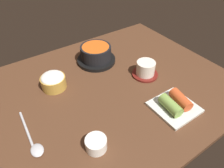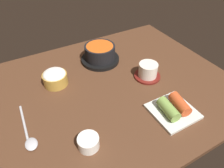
{
  "view_description": "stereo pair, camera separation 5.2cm",
  "coord_description": "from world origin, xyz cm",
  "px_view_note": "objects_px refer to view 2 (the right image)",
  "views": [
    {
      "loc": [
        -30.85,
        -49.99,
        54.73
      ],
      "look_at": [
        2.0,
        -2.0,
        5.0
      ],
      "focal_mm": 32.92,
      "sensor_mm": 36.0,
      "label": 1
    },
    {
      "loc": [
        -26.43,
        -52.74,
        54.73
      ],
      "look_at": [
        2.0,
        -2.0,
        5.0
      ],
      "focal_mm": 32.92,
      "sensor_mm": 36.0,
      "label": 2
    }
  ],
  "objects_px": {
    "stone_pot": "(100,54)",
    "side_bowl_near": "(88,142)",
    "kimchi_plate": "(173,109)",
    "spoon": "(29,137)",
    "rice_bowl": "(55,77)",
    "tea_cup_with_saucer": "(148,71)"
  },
  "relations": [
    {
      "from": "spoon",
      "to": "tea_cup_with_saucer",
      "type": "bearing_deg",
      "value": 7.75
    },
    {
      "from": "rice_bowl",
      "to": "spoon",
      "type": "xyz_separation_m",
      "value": [
        -0.15,
        -0.21,
        -0.03
      ]
    },
    {
      "from": "stone_pot",
      "to": "tea_cup_with_saucer",
      "type": "distance_m",
      "value": 0.23
    },
    {
      "from": "rice_bowl",
      "to": "tea_cup_with_saucer",
      "type": "height_order",
      "value": "same"
    },
    {
      "from": "kimchi_plate",
      "to": "side_bowl_near",
      "type": "xyz_separation_m",
      "value": [
        -0.3,
        0.02,
        0.0
      ]
    },
    {
      "from": "side_bowl_near",
      "to": "kimchi_plate",
      "type": "bearing_deg",
      "value": -3.68
    },
    {
      "from": "rice_bowl",
      "to": "stone_pot",
      "type": "bearing_deg",
      "value": 14.89
    },
    {
      "from": "tea_cup_with_saucer",
      "to": "side_bowl_near",
      "type": "height_order",
      "value": "tea_cup_with_saucer"
    },
    {
      "from": "stone_pot",
      "to": "side_bowl_near",
      "type": "xyz_separation_m",
      "value": [
        -0.23,
        -0.38,
        -0.02
      ]
    },
    {
      "from": "side_bowl_near",
      "to": "spoon",
      "type": "height_order",
      "value": "side_bowl_near"
    },
    {
      "from": "stone_pot",
      "to": "spoon",
      "type": "height_order",
      "value": "stone_pot"
    },
    {
      "from": "stone_pot",
      "to": "side_bowl_near",
      "type": "distance_m",
      "value": 0.44
    },
    {
      "from": "rice_bowl",
      "to": "kimchi_plate",
      "type": "relative_size",
      "value": 0.66
    },
    {
      "from": "kimchi_plate",
      "to": "spoon",
      "type": "relative_size",
      "value": 0.72
    },
    {
      "from": "tea_cup_with_saucer",
      "to": "side_bowl_near",
      "type": "xyz_separation_m",
      "value": [
        -0.34,
        -0.18,
        -0.01
      ]
    },
    {
      "from": "kimchi_plate",
      "to": "spoon",
      "type": "distance_m",
      "value": 0.47
    },
    {
      "from": "rice_bowl",
      "to": "spoon",
      "type": "relative_size",
      "value": 0.48
    },
    {
      "from": "rice_bowl",
      "to": "side_bowl_near",
      "type": "distance_m",
      "value": 0.32
    },
    {
      "from": "kimchi_plate",
      "to": "spoon",
      "type": "height_order",
      "value": "kimchi_plate"
    },
    {
      "from": "stone_pot",
      "to": "tea_cup_with_saucer",
      "type": "height_order",
      "value": "stone_pot"
    },
    {
      "from": "tea_cup_with_saucer",
      "to": "kimchi_plate",
      "type": "bearing_deg",
      "value": -101.65
    },
    {
      "from": "rice_bowl",
      "to": "tea_cup_with_saucer",
      "type": "bearing_deg",
      "value": -22.39
    }
  ]
}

